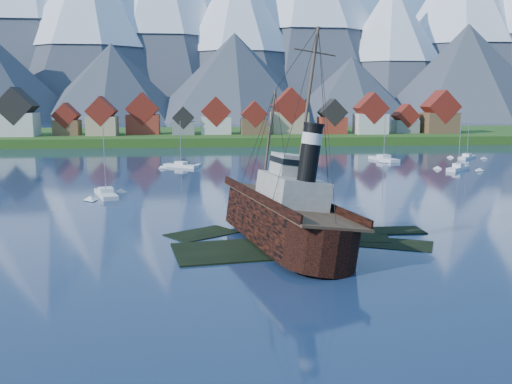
{
  "coord_description": "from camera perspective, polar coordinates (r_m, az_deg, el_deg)",
  "views": [
    {
      "loc": [
        -9.53,
        -61.07,
        16.05
      ],
      "look_at": [
        -2.46,
        6.0,
        5.0
      ],
      "focal_mm": 40.0,
      "sensor_mm": 36.0,
      "label": 1
    }
  ],
  "objects": [
    {
      "name": "shore_bank",
      "position": [
        231.83,
        -3.67,
        5.31
      ],
      "size": [
        600.0,
        80.0,
        3.2
      ],
      "primitive_type": "cube",
      "color": "#1C4B15",
      "rests_on": "ground"
    },
    {
      "name": "seawall",
      "position": [
        193.97,
        -3.2,
        4.54
      ],
      "size": [
        600.0,
        2.5,
        2.0
      ],
      "primitive_type": "cube",
      "color": "#3F3D38",
      "rests_on": "ground"
    },
    {
      "name": "shoal",
      "position": [
        66.29,
        4.0,
        -5.04
      ],
      "size": [
        31.71,
        21.24,
        1.14
      ],
      "color": "black",
      "rests_on": "ground"
    },
    {
      "name": "ground",
      "position": [
        63.86,
        2.77,
        -5.26
      ],
      "size": [
        1400.0,
        1400.0,
        0.0
      ],
      "primitive_type": "plane",
      "color": "#1B2D4D",
      "rests_on": "ground"
    },
    {
      "name": "sailboat_e",
      "position": [
        153.84,
        12.65,
        3.19
      ],
      "size": [
        5.3,
        11.44,
        12.88
      ],
      "rotation": [
        0.0,
        0.0,
        0.24
      ],
      "color": "silver",
      "rests_on": "ground"
    },
    {
      "name": "mountains",
      "position": [
        547.34,
        -5.28,
        16.96
      ],
      "size": [
        965.0,
        340.0,
        205.0
      ],
      "color": "#2D333D",
      "rests_on": "ground"
    },
    {
      "name": "sailboat_f",
      "position": [
        137.55,
        19.57,
        2.2
      ],
      "size": [
        7.8,
        7.51,
        13.17
      ],
      "rotation": [
        0.0,
        0.0,
        -0.82
      ],
      "color": "silver",
      "rests_on": "ground"
    },
    {
      "name": "tugboat_wreck",
      "position": [
        65.37,
        2.22,
        -2.1
      ],
      "size": [
        7.31,
        31.48,
        24.95
      ],
      "rotation": [
        0.0,
        0.13,
        0.2
      ],
      "color": "black",
      "rests_on": "ground"
    },
    {
      "name": "sailboat_c",
      "position": [
        136.41,
        -7.51,
        2.57
      ],
      "size": [
        8.55,
        6.89,
        11.44
      ],
      "rotation": [
        0.0,
        0.0,
        0.96
      ],
      "color": "silver",
      "rests_on": "ground"
    },
    {
      "name": "sailboat_a",
      "position": [
        98.08,
        -14.76,
        -0.27
      ],
      "size": [
        5.37,
        10.11,
        12.0
      ],
      "rotation": [
        0.0,
        0.0,
        0.31
      ],
      "color": "silver",
      "rests_on": "ground"
    },
    {
      "name": "sailboat_d",
      "position": [
        165.33,
        20.34,
        3.24
      ],
      "size": [
        7.38,
        7.45,
        11.45
      ],
      "rotation": [
        0.0,
        0.0,
        -0.78
      ],
      "color": "silver",
      "rests_on": "ground"
    },
    {
      "name": "town",
      "position": [
        214.67,
        -12.43,
        7.2
      ],
      "size": [
        250.96,
        16.69,
        17.3
      ],
      "color": "maroon",
      "rests_on": "ground"
    }
  ]
}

